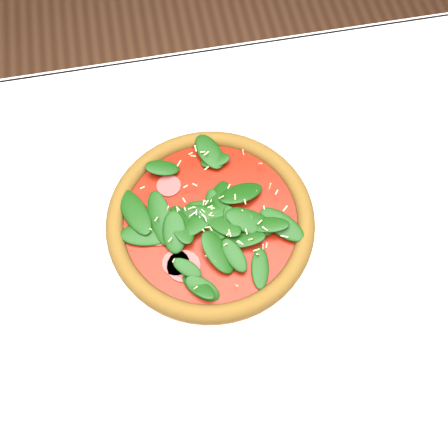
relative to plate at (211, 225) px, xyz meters
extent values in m
plane|color=brown|center=(-0.03, -0.06, -0.76)|extent=(6.00, 6.00, 0.00)
cube|color=white|center=(-0.03, -0.06, -0.03)|extent=(1.20, 0.80, 0.04)
cylinder|color=#4E371F|center=(0.51, 0.28, -0.40)|extent=(0.06, 0.06, 0.71)
cube|color=white|center=(-0.03, 0.34, -0.12)|extent=(1.20, 0.01, 0.22)
cylinder|color=white|center=(0.00, 0.00, 0.00)|extent=(0.36, 0.36, 0.01)
torus|color=white|center=(0.00, 0.00, 0.00)|extent=(0.36, 0.36, 0.01)
cylinder|color=#985224|center=(0.00, 0.00, 0.01)|extent=(0.38, 0.38, 0.01)
torus|color=#9F6F24|center=(0.00, 0.00, 0.02)|extent=(0.38, 0.38, 0.03)
cylinder|color=maroon|center=(0.00, 0.00, 0.02)|extent=(0.31, 0.31, 0.00)
cylinder|color=#993D3E|center=(0.00, 0.00, 0.02)|extent=(0.28, 0.28, 0.00)
ellipsoid|color=#0C3C0A|center=(0.00, 0.00, 0.03)|extent=(0.30, 0.30, 0.02)
cylinder|color=beige|center=(0.00, 0.00, 0.04)|extent=(0.28, 0.28, 0.00)
camera|label=1|loc=(-0.04, -0.30, 0.68)|focal=40.00mm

